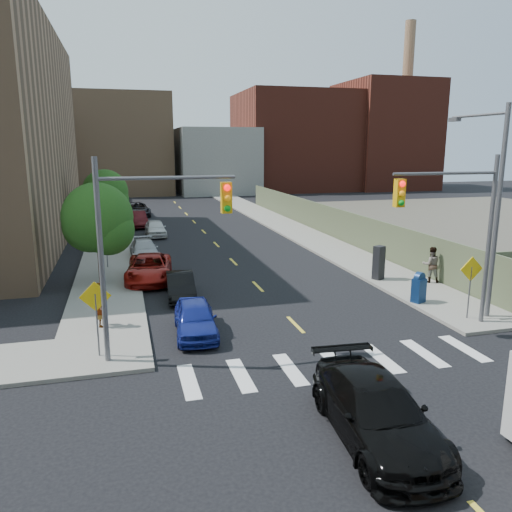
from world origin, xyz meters
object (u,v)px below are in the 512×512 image
parked_car_grey (137,209)px  parked_car_maroon (137,219)px  black_sedan (376,411)px  mailbox (419,288)px  parked_car_blue (195,318)px  payphone (379,263)px  parked_car_silver (144,250)px  pedestrian_east (431,265)px  parked_car_black (180,286)px  pedestrian_west (102,304)px  parked_car_white (155,228)px  parked_car_red (149,268)px

parked_car_grey → parked_car_maroon: bearing=-96.5°
black_sedan → mailbox: bearing=56.3°
parked_car_blue → payphone: bearing=29.7°
parked_car_silver → mailbox: bearing=-51.0°
mailbox → pedestrian_east: size_ratio=0.75×
parked_car_black → pedestrian_west: size_ratio=2.05×
parked_car_white → parked_car_silver: bearing=-100.2°
mailbox → pedestrian_west: bearing=154.6°
parked_car_black → payphone: bearing=3.7°
pedestrian_east → parked_car_grey: bearing=-45.9°
pedestrian_west → pedestrian_east: 17.00m
parked_car_maroon → parked_car_grey: bearing=83.6°
parked_car_grey → mailbox: bearing=-76.1°
parked_car_silver → parked_car_white: 8.47m
black_sedan → payphone: (7.48, 13.64, 0.30)m
parked_car_blue → parked_car_white: bearing=93.9°
parked_car_maroon → parked_car_silver: bearing=-94.6°
parked_car_black → pedestrian_west: 5.05m
pedestrian_west → pedestrian_east: size_ratio=0.95×
pedestrian_east → parked_car_red: bearing=1.9°
parked_car_black → parked_car_grey: (-1.06, 30.62, 0.11)m
mailbox → parked_car_blue: bearing=162.2°
parked_car_blue → pedestrian_west: 3.91m
parked_car_blue → black_sedan: black_sedan is taller
parked_car_maroon → black_sedan: 36.74m
parked_car_white → parked_car_maroon: (-1.30, 5.24, 0.05)m
parked_car_white → black_sedan: (3.37, -31.19, 0.10)m
parked_car_silver → payphone: size_ratio=2.31×
mailbox → parked_car_grey: bearing=85.4°
payphone → parked_car_black: bearing=156.9°
parked_car_blue → parked_car_grey: bearing=95.6°
pedestrian_west → parked_car_black: bearing=-28.3°
mailbox → pedestrian_west: size_ratio=0.80×
black_sedan → mailbox: mailbox is taller
parked_car_blue → parked_car_maroon: size_ratio=0.90×
parked_car_grey → parked_car_silver: bearing=-95.4°
black_sedan → payphone: bearing=65.2°
parked_car_white → parked_car_red: bearing=-96.6°
parked_car_silver → black_sedan: (4.67, -22.82, 0.15)m
parked_car_blue → parked_car_silver: size_ratio=0.93×
parked_car_blue → payphone: (10.85, 5.25, 0.40)m
parked_car_white → black_sedan: black_sedan is taller
parked_car_white → parked_car_maroon: parked_car_maroon is taller
black_sedan → pedestrian_east: size_ratio=2.77×
pedestrian_west → pedestrian_east: pedestrian_east is taller
payphone → parked_car_maroon: bearing=94.1°
payphone → pedestrian_east: 2.73m
mailbox → pedestrian_west: 14.22m
pedestrian_west → parked_car_blue: bearing=-96.5°
parked_car_white → pedestrian_east: bearing=-56.3°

